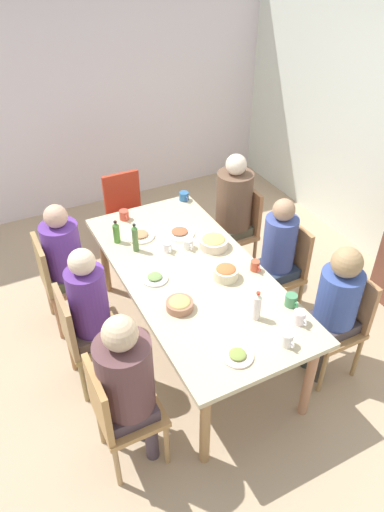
# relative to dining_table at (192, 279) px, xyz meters

# --- Properties ---
(ground_plane) EXTENTS (6.47, 6.47, 0.00)m
(ground_plane) POSITION_rel_dining_table_xyz_m (0.00, 0.00, -0.70)
(ground_plane) COLOR tan
(wall_left) EXTENTS (0.12, 4.78, 2.60)m
(wall_left) POSITION_rel_dining_table_xyz_m (-2.76, 0.00, 0.60)
(wall_left) COLOR silver
(wall_left) RESTS_ON ground_plane
(dining_table) EXTENTS (2.19, 1.03, 0.77)m
(dining_table) POSITION_rel_dining_table_xyz_m (0.00, 0.00, 0.00)
(dining_table) COLOR beige
(dining_table) RESTS_ON ground_plane
(chair_0) EXTENTS (0.40, 0.40, 0.90)m
(chair_0) POSITION_rel_dining_table_xyz_m (0.73, 0.89, -0.19)
(chair_0) COLOR #A97948
(chair_0) RESTS_ON ground_plane
(person_0) EXTENTS (0.31, 0.31, 1.19)m
(person_0) POSITION_rel_dining_table_xyz_m (0.73, 0.80, 0.02)
(person_0) COLOR #494640
(person_0) RESTS_ON ground_plane
(chair_1) EXTENTS (0.40, 0.40, 0.90)m
(chair_1) POSITION_rel_dining_table_xyz_m (-1.47, 0.00, -0.19)
(chair_1) COLOR red
(chair_1) RESTS_ON ground_plane
(chair_2) EXTENTS (0.40, 0.40, 0.90)m
(chair_2) POSITION_rel_dining_table_xyz_m (0.73, -0.89, -0.19)
(chair_2) COLOR tan
(chair_2) RESTS_ON ground_plane
(person_2) EXTENTS (0.34, 0.34, 1.26)m
(person_2) POSITION_rel_dining_table_xyz_m (0.73, -0.81, 0.06)
(person_2) COLOR #3C3C41
(person_2) RESTS_ON ground_plane
(chair_3) EXTENTS (0.40, 0.40, 0.90)m
(chair_3) POSITION_rel_dining_table_xyz_m (0.00, -0.89, -0.19)
(chair_3) COLOR #A8864A
(chair_3) RESTS_ON ground_plane
(person_3) EXTENTS (0.30, 0.30, 1.24)m
(person_3) POSITION_rel_dining_table_xyz_m (0.00, -0.80, 0.03)
(person_3) COLOR brown
(person_3) RESTS_ON ground_plane
(chair_4) EXTENTS (0.40, 0.40, 0.90)m
(chair_4) POSITION_rel_dining_table_xyz_m (0.00, 0.89, -0.19)
(chair_4) COLOR #B4824B
(chair_4) RESTS_ON ground_plane
(person_4) EXTENTS (0.30, 0.30, 1.19)m
(person_4) POSITION_rel_dining_table_xyz_m (-0.00, 0.80, 0.00)
(person_4) COLOR #2E3846
(person_4) RESTS_ON ground_plane
(chair_5) EXTENTS (0.40, 0.40, 0.90)m
(chair_5) POSITION_rel_dining_table_xyz_m (-0.73, 0.89, -0.19)
(chair_5) COLOR tan
(chair_5) RESTS_ON ground_plane
(person_5) EXTENTS (0.34, 0.34, 1.28)m
(person_5) POSITION_rel_dining_table_xyz_m (-0.73, 0.81, 0.07)
(person_5) COLOR #4F4D39
(person_5) RESTS_ON ground_plane
(chair_6) EXTENTS (0.40, 0.40, 0.90)m
(chair_6) POSITION_rel_dining_table_xyz_m (-0.73, -0.89, -0.19)
(chair_6) COLOR #AB764D
(chair_6) RESTS_ON ground_plane
(person_6) EXTENTS (0.31, 0.31, 1.19)m
(person_6) POSITION_rel_dining_table_xyz_m (-0.73, -0.80, 0.01)
(person_6) COLOR brown
(person_6) RESTS_ON ground_plane
(plate_0) EXTENTS (0.20, 0.20, 0.04)m
(plate_0) POSITION_rel_dining_table_xyz_m (-0.05, -0.29, 0.09)
(plate_0) COLOR silver
(plate_0) RESTS_ON dining_table
(plate_1) EXTENTS (0.20, 0.20, 0.04)m
(plate_1) POSITION_rel_dining_table_xyz_m (0.89, -0.14, 0.09)
(plate_1) COLOR silver
(plate_1) RESTS_ON dining_table
(plate_2) EXTENTS (0.26, 0.26, 0.04)m
(plate_2) POSITION_rel_dining_table_xyz_m (-0.51, 0.14, 0.09)
(plate_2) COLOR white
(plate_2) RESTS_ON dining_table
(plate_3) EXTENTS (0.25, 0.25, 0.04)m
(plate_3) POSITION_rel_dining_table_xyz_m (-0.62, -0.17, 0.09)
(plate_3) COLOR silver
(plate_3) RESTS_ON dining_table
(bowl_0) EXTENTS (0.19, 0.19, 0.10)m
(bowl_0) POSITION_rel_dining_table_xyz_m (0.18, 0.19, 0.12)
(bowl_0) COLOR beige
(bowl_0) RESTS_ON dining_table
(bowl_1) EXTENTS (0.24, 0.24, 0.10)m
(bowl_1) POSITION_rel_dining_table_xyz_m (-0.21, 0.31, 0.12)
(bowl_1) COLOR beige
(bowl_1) RESTS_ON dining_table
(bowl_2) EXTENTS (0.19, 0.19, 0.08)m
(bowl_2) POSITION_rel_dining_table_xyz_m (0.33, -0.26, 0.11)
(bowl_2) COLOR #9F6B51
(bowl_2) RESTS_ON dining_table
(cup_0) EXTENTS (0.11, 0.07, 0.08)m
(cup_0) POSITION_rel_dining_table_xyz_m (0.20, 0.44, 0.12)
(cup_0) COLOR #C55135
(cup_0) RESTS_ON dining_table
(cup_1) EXTENTS (0.12, 0.09, 0.08)m
(cup_1) POSITION_rel_dining_table_xyz_m (-0.29, 0.12, 0.11)
(cup_1) COLOR white
(cup_1) RESTS_ON dining_table
(cup_2) EXTENTS (0.11, 0.07, 0.08)m
(cup_2) POSITION_rel_dining_table_xyz_m (-0.33, -0.05, 0.11)
(cup_2) COLOR white
(cup_2) RESTS_ON dining_table
(cup_3) EXTENTS (0.13, 0.09, 0.08)m
(cup_3) POSITION_rel_dining_table_xyz_m (-1.01, 0.43, 0.11)
(cup_3) COLOR #2D6399
(cup_3) RESTS_ON dining_table
(cup_4) EXTENTS (0.12, 0.09, 0.09)m
(cup_4) POSITION_rel_dining_table_xyz_m (0.65, 0.45, 0.12)
(cup_4) COLOR #478559
(cup_4) RESTS_ON dining_table
(cup_5) EXTENTS (0.12, 0.08, 0.10)m
(cup_5) POSITION_rel_dining_table_xyz_m (0.82, 0.39, 0.12)
(cup_5) COLOR white
(cup_5) RESTS_ON dining_table
(cup_6) EXTENTS (0.12, 0.09, 0.09)m
(cup_6) POSITION_rel_dining_table_xyz_m (-0.95, -0.19, 0.12)
(cup_6) COLOR #C94B36
(cup_6) RESTS_ON dining_table
(cup_7) EXTENTS (0.11, 0.08, 0.10)m
(cup_7) POSITION_rel_dining_table_xyz_m (0.94, 0.20, 0.12)
(cup_7) COLOR white
(cup_7) RESTS_ON dining_table
(bottle_0) EXTENTS (0.05, 0.05, 0.25)m
(bottle_0) POSITION_rel_dining_table_xyz_m (-0.46, -0.28, 0.19)
(bottle_0) COLOR #51773D
(bottle_0) RESTS_ON dining_table
(bottle_1) EXTENTS (0.06, 0.06, 0.20)m
(bottle_1) POSITION_rel_dining_table_xyz_m (-0.64, -0.37, 0.17)
(bottle_1) COLOR #4B8930
(bottle_1) RESTS_ON dining_table
(bottle_2) EXTENTS (0.06, 0.06, 0.23)m
(bottle_2) POSITION_rel_dining_table_xyz_m (0.65, 0.16, 0.18)
(bottle_2) COLOR silver
(bottle_2) RESTS_ON dining_table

